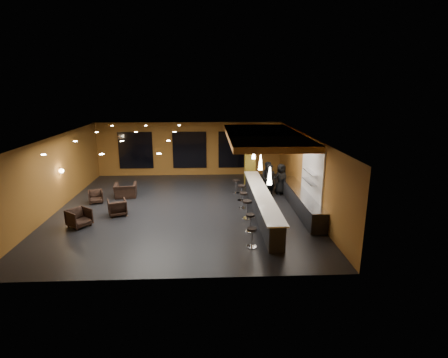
{
  "coord_description": "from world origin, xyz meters",
  "views": [
    {
      "loc": [
        1.26,
        -16.23,
        5.81
      ],
      "look_at": [
        2.0,
        0.5,
        1.3
      ],
      "focal_mm": 28.0,
      "sensor_mm": 36.0,
      "label": 1
    }
  ],
  "objects_px": {
    "bar_counter": "(261,204)",
    "armchair_d": "(126,190)",
    "pendant_2": "(254,152)",
    "pendant_1": "(260,162)",
    "armchair_c": "(96,197)",
    "staff_b": "(269,178)",
    "prep_counter": "(301,201)",
    "armchair_b": "(117,207)",
    "column": "(250,157)",
    "pendant_0": "(270,176)",
    "bar_stool_4": "(242,191)",
    "bar_stool_1": "(250,221)",
    "bar_stool_2": "(247,207)",
    "staff_c": "(281,179)",
    "armchair_a": "(79,218)",
    "bar_stool_0": "(252,235)",
    "bar_stool_3": "(244,198)",
    "staff_a": "(270,181)"
  },
  "relations": [
    {
      "from": "column",
      "to": "bar_stool_2",
      "type": "relative_size",
      "value": 4.08
    },
    {
      "from": "prep_counter",
      "to": "bar_stool_2",
      "type": "height_order",
      "value": "prep_counter"
    },
    {
      "from": "column",
      "to": "pendant_0",
      "type": "relative_size",
      "value": 5.0
    },
    {
      "from": "bar_stool_1",
      "to": "bar_stool_4",
      "type": "height_order",
      "value": "bar_stool_4"
    },
    {
      "from": "armchair_a",
      "to": "bar_stool_1",
      "type": "bearing_deg",
      "value": -58.53
    },
    {
      "from": "pendant_0",
      "to": "bar_stool_4",
      "type": "xyz_separation_m",
      "value": [
        -0.72,
        3.95,
        -1.81
      ]
    },
    {
      "from": "pendant_2",
      "to": "bar_counter",
      "type": "bearing_deg",
      "value": -90.0
    },
    {
      "from": "column",
      "to": "armchair_c",
      "type": "height_order",
      "value": "column"
    },
    {
      "from": "armchair_a",
      "to": "column",
      "type": "bearing_deg",
      "value": -15.62
    },
    {
      "from": "pendant_2",
      "to": "armchair_a",
      "type": "distance_m",
      "value": 9.15
    },
    {
      "from": "pendant_2",
      "to": "staff_a",
      "type": "xyz_separation_m",
      "value": [
        0.86,
        -0.44,
        -1.46
      ]
    },
    {
      "from": "column",
      "to": "staff_b",
      "type": "height_order",
      "value": "column"
    },
    {
      "from": "bar_stool_3",
      "to": "bar_stool_4",
      "type": "relative_size",
      "value": 0.94
    },
    {
      "from": "column",
      "to": "staff_a",
      "type": "xyz_separation_m",
      "value": [
        0.86,
        -2.04,
        -0.86
      ]
    },
    {
      "from": "pendant_1",
      "to": "bar_stool_4",
      "type": "height_order",
      "value": "pendant_1"
    },
    {
      "from": "armchair_b",
      "to": "armchair_c",
      "type": "relative_size",
      "value": 1.14
    },
    {
      "from": "bar_counter",
      "to": "armchair_b",
      "type": "distance_m",
      "value": 6.64
    },
    {
      "from": "armchair_d",
      "to": "staff_a",
      "type": "bearing_deg",
      "value": 171.14
    },
    {
      "from": "pendant_2",
      "to": "bar_stool_3",
      "type": "xyz_separation_m",
      "value": [
        -0.73,
        -2.2,
        -1.84
      ]
    },
    {
      "from": "staff_c",
      "to": "column",
      "type": "bearing_deg",
      "value": 108.84
    },
    {
      "from": "prep_counter",
      "to": "armchair_b",
      "type": "bearing_deg",
      "value": -177.76
    },
    {
      "from": "column",
      "to": "armchair_c",
      "type": "relative_size",
      "value": 4.91
    },
    {
      "from": "prep_counter",
      "to": "armchair_b",
      "type": "height_order",
      "value": "prep_counter"
    },
    {
      "from": "column",
      "to": "pendant_0",
      "type": "bearing_deg",
      "value": -90.0
    },
    {
      "from": "staff_a",
      "to": "bar_stool_3",
      "type": "relative_size",
      "value": 2.24
    },
    {
      "from": "staff_b",
      "to": "bar_counter",
      "type": "bearing_deg",
      "value": -100.72
    },
    {
      "from": "bar_counter",
      "to": "pendant_0",
      "type": "xyz_separation_m",
      "value": [
        0.0,
        -2.0,
        1.85
      ]
    },
    {
      "from": "prep_counter",
      "to": "armchair_d",
      "type": "height_order",
      "value": "prep_counter"
    },
    {
      "from": "prep_counter",
      "to": "staff_b",
      "type": "xyz_separation_m",
      "value": [
        -1.17,
        2.43,
        0.49
      ]
    },
    {
      "from": "prep_counter",
      "to": "staff_c",
      "type": "relative_size",
      "value": 3.53
    },
    {
      "from": "staff_c",
      "to": "bar_stool_4",
      "type": "bearing_deg",
      "value": -179.87
    },
    {
      "from": "bar_counter",
      "to": "pendant_2",
      "type": "distance_m",
      "value": 3.52
    },
    {
      "from": "pendant_1",
      "to": "armchair_c",
      "type": "relative_size",
      "value": 0.98
    },
    {
      "from": "armchair_c",
      "to": "staff_b",
      "type": "bearing_deg",
      "value": -13.05
    },
    {
      "from": "staff_c",
      "to": "bar_stool_0",
      "type": "distance_m",
      "value": 6.86
    },
    {
      "from": "pendant_0",
      "to": "armchair_c",
      "type": "bearing_deg",
      "value": 154.15
    },
    {
      "from": "armchair_a",
      "to": "armchair_c",
      "type": "bearing_deg",
      "value": 43.2
    },
    {
      "from": "pendant_1",
      "to": "armchair_b",
      "type": "distance_m",
      "value": 6.93
    },
    {
      "from": "column",
      "to": "armchair_a",
      "type": "distance_m",
      "value": 9.87
    },
    {
      "from": "staff_c",
      "to": "bar_stool_0",
      "type": "bearing_deg",
      "value": -134.99
    },
    {
      "from": "bar_counter",
      "to": "armchair_d",
      "type": "bearing_deg",
      "value": 157.69
    },
    {
      "from": "pendant_0",
      "to": "bar_stool_4",
      "type": "relative_size",
      "value": 0.83
    },
    {
      "from": "bar_stool_4",
      "to": "bar_stool_3",
      "type": "bearing_deg",
      "value": -90.45
    },
    {
      "from": "armchair_d",
      "to": "bar_stool_0",
      "type": "bearing_deg",
      "value": 126.93
    },
    {
      "from": "bar_stool_1",
      "to": "pendant_1",
      "type": "bearing_deg",
      "value": 73.71
    },
    {
      "from": "pendant_0",
      "to": "staff_c",
      "type": "distance_m",
      "value": 5.44
    },
    {
      "from": "bar_stool_2",
      "to": "pendant_0",
      "type": "bearing_deg",
      "value": -63.19
    },
    {
      "from": "pendant_0",
      "to": "bar_stool_4",
      "type": "distance_m",
      "value": 4.41
    },
    {
      "from": "pendant_2",
      "to": "armchair_d",
      "type": "relative_size",
      "value": 0.61
    },
    {
      "from": "armchair_a",
      "to": "bar_stool_1",
      "type": "distance_m",
      "value": 7.23
    }
  ]
}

